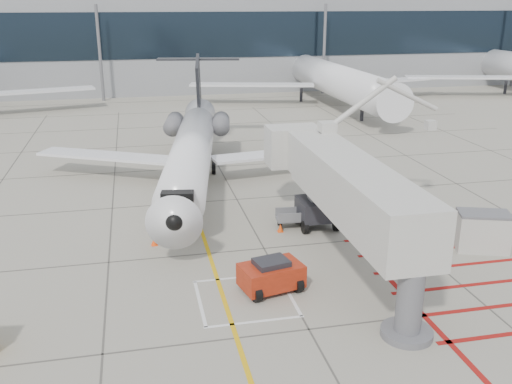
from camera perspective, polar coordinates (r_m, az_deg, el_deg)
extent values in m
plane|color=#9D9A87|center=(26.82, 2.74, -9.11)|extent=(260.00, 260.00, 0.00)
cone|color=#FF450D|center=(31.08, -10.13, -4.84)|extent=(0.35, 0.35, 0.49)
cone|color=#EC460C|center=(32.37, 2.46, -3.60)|extent=(0.33, 0.33, 0.47)
cube|color=gray|center=(94.47, -2.35, 15.31)|extent=(180.00, 28.00, 14.00)
cube|color=black|center=(80.63, -0.57, 15.47)|extent=(180.00, 0.10, 6.00)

